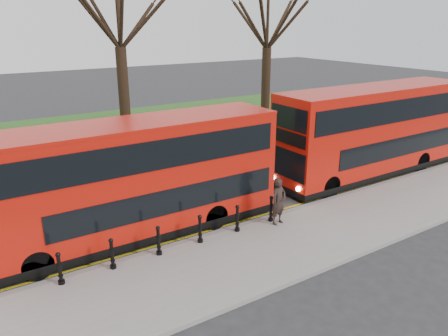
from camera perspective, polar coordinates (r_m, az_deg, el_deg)
ground at (r=16.78m, az=-6.38°, el=-8.46°), size 120.00×120.00×0.00m
pavement at (r=14.45m, az=-0.89°, el=-12.83°), size 60.00×4.00×0.15m
kerb at (r=15.96m, az=-4.75°, el=-9.62°), size 60.00×0.25×0.16m
grass_verge at (r=30.17m, az=-19.33°, el=3.08°), size 60.00×18.00×0.06m
hedge at (r=22.47m, az=-14.24°, el=-0.63°), size 60.00×0.90×0.80m
yellow_line_outer at (r=16.23m, az=-5.25°, el=-9.41°), size 60.00×0.10×0.01m
yellow_line_inner at (r=16.38m, az=-5.58°, el=-9.12°), size 60.00×0.10×0.01m
tree_mid at (r=24.95m, az=-13.74°, el=19.73°), size 7.29×7.29×11.39m
tree_right at (r=29.86m, az=5.74°, el=19.04°), size 6.89×6.89×10.77m
bollard_row at (r=15.22m, az=-5.79°, el=-8.70°), size 8.13×0.15×1.00m
bus_lead at (r=16.04m, az=-11.32°, el=-1.58°), size 10.82×2.49×4.30m
bus_rear at (r=23.42m, az=18.88°, el=4.52°), size 11.38×2.61×4.53m
pedestrian at (r=16.85m, az=7.16°, el=-4.35°), size 0.73×0.54×1.84m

